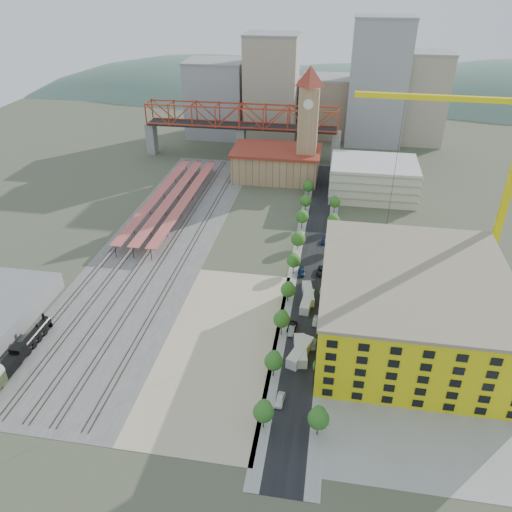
% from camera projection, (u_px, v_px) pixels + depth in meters
% --- Properties ---
extents(ground, '(400.00, 400.00, 0.00)m').
position_uv_depth(ground, '(257.00, 278.00, 150.67)').
color(ground, '#474C38').
rests_on(ground, ground).
extents(ballast_strip, '(36.00, 165.00, 0.06)m').
position_uv_depth(ballast_strip, '(162.00, 241.00, 170.64)').
color(ballast_strip, '#605E59').
rests_on(ballast_strip, ground).
extents(dirt_lot, '(28.00, 67.00, 0.06)m').
position_uv_depth(dirt_lot, '(220.00, 345.00, 124.48)').
color(dirt_lot, tan).
rests_on(dirt_lot, ground).
extents(street_asphalt, '(12.00, 170.00, 0.06)m').
position_uv_depth(street_asphalt, '(313.00, 258.00, 161.12)').
color(street_asphalt, black).
rests_on(street_asphalt, ground).
extents(sidewalk_west, '(3.00, 170.00, 0.04)m').
position_uv_depth(sidewalk_west, '(296.00, 256.00, 161.91)').
color(sidewalk_west, gray).
rests_on(sidewalk_west, ground).
extents(sidewalk_east, '(3.00, 170.00, 0.04)m').
position_uv_depth(sidewalk_east, '(330.00, 259.00, 160.34)').
color(sidewalk_east, gray).
rests_on(sidewalk_east, ground).
extents(construction_pad, '(50.00, 90.00, 0.06)m').
position_uv_depth(construction_pad, '(418.00, 336.00, 127.28)').
color(construction_pad, gray).
rests_on(construction_pad, ground).
extents(rail_tracks, '(26.56, 160.00, 0.18)m').
position_uv_depth(rail_tracks, '(156.00, 241.00, 170.83)').
color(rail_tracks, '#382B23').
rests_on(rail_tracks, ground).
extents(platform_canopies, '(16.00, 80.00, 4.12)m').
position_uv_depth(platform_canopies, '(171.00, 197.00, 192.68)').
color(platform_canopies, '#DC545B').
rests_on(platform_canopies, ground).
extents(station_hall, '(38.00, 24.00, 13.10)m').
position_uv_depth(station_hall, '(276.00, 163.00, 217.62)').
color(station_hall, tan).
rests_on(station_hall, ground).
extents(clock_tower, '(12.00, 12.00, 52.00)m').
position_uv_depth(clock_tower, '(308.00, 115.00, 202.86)').
color(clock_tower, tan).
rests_on(clock_tower, ground).
extents(parking_garage, '(34.00, 26.00, 14.00)m').
position_uv_depth(parking_garage, '(373.00, 179.00, 201.43)').
color(parking_garage, silver).
rests_on(parking_garage, ground).
extents(truss_bridge, '(94.00, 9.60, 25.60)m').
position_uv_depth(truss_bridge, '(241.00, 119.00, 233.78)').
color(truss_bridge, gray).
rests_on(truss_bridge, ground).
extents(construction_building, '(44.60, 50.60, 18.80)m').
position_uv_depth(construction_building, '(411.00, 306.00, 122.93)').
color(construction_building, yellow).
rests_on(construction_building, ground).
extents(street_trees, '(15.40, 124.40, 8.00)m').
position_uv_depth(street_trees, '(311.00, 274.00, 152.64)').
color(street_trees, '#2A5F1C').
rests_on(street_trees, ground).
extents(skyline, '(133.00, 46.00, 60.00)m').
position_uv_depth(skyline, '(316.00, 95.00, 258.84)').
color(skyline, '#9EA0A3').
rests_on(skyline, ground).
extents(distant_hills, '(647.00, 264.00, 227.00)m').
position_uv_depth(distant_hills, '(364.00, 193.00, 405.46)').
color(distant_hills, '#4C6B59').
rests_on(distant_hills, ground).
extents(locomotive, '(2.84, 21.89, 5.47)m').
position_uv_depth(locomotive, '(27.00, 344.00, 121.60)').
color(locomotive, black).
rests_on(locomotive, ground).
extents(tower_crane, '(58.16, 3.97, 62.08)m').
position_uv_depth(tower_crane, '(501.00, 159.00, 129.70)').
color(tower_crane, yellow).
rests_on(tower_crane, ground).
extents(site_trailer_a, '(6.10, 10.75, 2.85)m').
position_uv_depth(site_trailer_a, '(300.00, 352.00, 120.06)').
color(site_trailer_a, silver).
rests_on(site_trailer_a, ground).
extents(site_trailer_b, '(4.15, 10.26, 2.73)m').
position_uv_depth(site_trailer_b, '(300.00, 351.00, 120.66)').
color(site_trailer_b, silver).
rests_on(site_trailer_b, ground).
extents(site_trailer_c, '(3.48, 9.88, 2.65)m').
position_uv_depth(site_trailer_c, '(307.00, 302.00, 137.98)').
color(site_trailer_c, silver).
rests_on(site_trailer_c, ground).
extents(site_trailer_d, '(4.22, 9.94, 2.64)m').
position_uv_depth(site_trailer_d, '(308.00, 294.00, 141.41)').
color(site_trailer_d, silver).
rests_on(site_trailer_d, ground).
extents(car_0, '(2.26, 4.71, 1.55)m').
position_uv_depth(car_0, '(280.00, 400.00, 107.82)').
color(car_0, white).
rests_on(car_0, ground).
extents(car_1, '(1.69, 4.36, 1.41)m').
position_uv_depth(car_1, '(291.00, 331.00, 128.27)').
color(car_1, '#98979C').
rests_on(car_1, ground).
extents(car_2, '(2.63, 5.08, 1.37)m').
position_uv_depth(car_2, '(292.00, 327.00, 129.46)').
color(car_2, black).
rests_on(car_2, ground).
extents(car_3, '(2.33, 5.10, 1.45)m').
position_uv_depth(car_3, '(301.00, 272.00, 152.59)').
color(car_3, '#1A2D4C').
rests_on(car_3, ground).
extents(car_4, '(1.99, 4.20, 1.39)m').
position_uv_depth(car_4, '(314.00, 345.00, 123.58)').
color(car_4, silver).
rests_on(car_4, ground).
extents(car_5, '(1.91, 4.46, 1.43)m').
position_uv_depth(car_5, '(316.00, 321.00, 131.64)').
color(car_5, '#9B9BA0').
rests_on(car_5, ground).
extents(car_6, '(3.11, 5.71, 1.52)m').
position_uv_depth(car_6, '(321.00, 271.00, 152.83)').
color(car_6, black).
rests_on(car_6, ground).
extents(car_7, '(2.36, 4.70, 1.31)m').
position_uv_depth(car_7, '(324.00, 241.00, 169.43)').
color(car_7, '#1B1D4F').
rests_on(car_7, ground).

